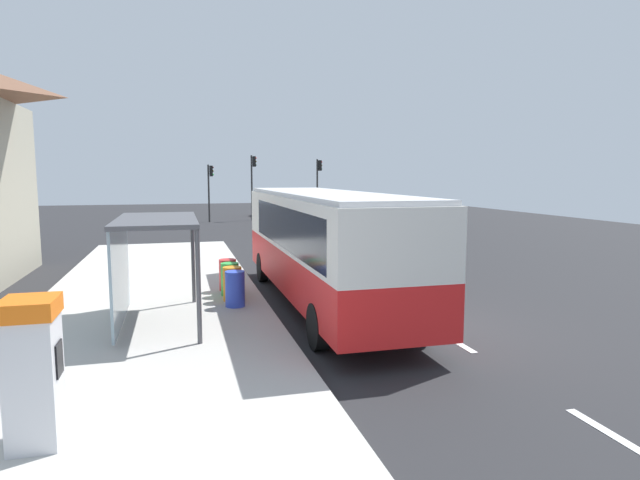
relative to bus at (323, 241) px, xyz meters
The scene contains 23 objects.
ground_plane 11.59m from the bus, 81.39° to the left, with size 56.00×92.00×0.04m, color #262628.
sidewalk_platform 5.05m from the bus, behind, with size 6.20×30.00×0.18m, color beige.
lane_stripe_seg_0 9.10m from the bus, 77.28° to the right, with size 0.16×2.20×0.01m, color silver.
lane_stripe_seg_1 4.57m from the bus, 62.01° to the right, with size 0.16×2.20×0.01m, color silver.
lane_stripe_seg_2 2.99m from the bus, 33.72° to the left, with size 0.16×2.20×0.01m, color silver.
lane_stripe_seg_3 6.86m from the bus, 72.73° to the left, with size 0.16×2.20×0.01m, color silver.
lane_stripe_seg_4 11.62m from the bus, 80.16° to the left, with size 0.16×2.20×0.01m, color silver.
lane_stripe_seg_5 16.53m from the bus, 83.14° to the left, with size 0.16×2.20×0.01m, color silver.
lane_stripe_seg_6 21.48m from the bus, 84.74° to the left, with size 0.16×2.20×0.01m, color silver.
lane_stripe_seg_7 26.45m from the bus, 85.74° to the left, with size 0.16×2.20×0.01m, color silver.
bus is the anchor object (origin of this frame).
white_van 20.24m from the bus, 78.85° to the left, with size 2.18×5.26×2.30m.
sedan_near 25.79m from the bus, 81.04° to the left, with size 1.89×4.43×1.52m.
sedan_far 33.68m from the bus, 83.16° to the left, with size 1.91×4.43×1.52m.
ticket_machine 9.08m from the bus, 129.54° to the right, with size 0.66×0.76×1.94m.
recycling_bin_blue 2.76m from the bus, behind, with size 0.52×0.52×0.95m, color blue.
recycling_bin_orange 2.80m from the bus, 168.50° to the left, with size 0.52×0.52×0.95m, color orange.
recycling_bin_green 3.01m from the bus, 154.14° to the left, with size 0.52×0.52×0.95m, color green.
recycling_bin_red 3.35m from the bus, 142.54° to the left, with size 0.52×0.52×0.95m, color red.
traffic_light_near_side 28.78m from the bus, 75.47° to the left, with size 0.49×0.28×4.96m.
traffic_light_far_side 28.68m from the bus, 92.77° to the left, with size 0.49×0.28×4.51m.
traffic_light_median 29.54m from the bus, 85.90° to the left, with size 0.49×0.28×5.29m.
bus_shelter 4.89m from the bus, 164.34° to the right, with size 1.80×4.00×2.50m.
Camera 1 is at (-5.62, -11.64, 3.67)m, focal length 30.05 mm.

